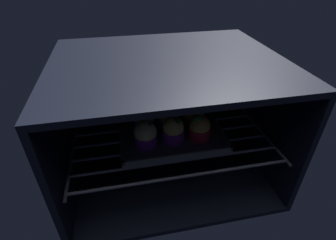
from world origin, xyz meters
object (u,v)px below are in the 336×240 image
muffin_row1_col2 (193,114)px  muffin_row2_col1 (164,104)px  muffin_row0_col0 (145,134)px  muffin_row1_col0 (144,118)px  muffin_row2_col2 (185,101)px  muffin_row0_col2 (199,128)px  muffin_row2_col0 (142,107)px  baking_tray (168,127)px  muffin_row1_col1 (166,116)px  muffin_row0_col1 (174,130)px

muffin_row1_col2 → muffin_row2_col1: size_ratio=0.98×
muffin_row0_col0 → muffin_row1_col0: (0.51, 7.20, 0.43)cm
muffin_row1_col0 → muffin_row2_col2: (13.99, 7.42, -0.28)cm
muffin_row1_col0 → muffin_row0_col2: bearing=-26.1°
muffin_row0_col2 → muffin_row2_col0: bearing=135.1°
baking_tray → muffin_row2_col2: muffin_row2_col2 is taller
muffin_row0_col2 → muffin_row1_col1: bearing=135.9°
baking_tray → muffin_row0_col2: muffin_row0_col2 is taller
muffin_row0_col1 → muffin_row1_col0: (-7.05, 6.80, 0.36)cm
muffin_row0_col0 → muffin_row1_col2: (14.94, 7.01, 0.03)cm
muffin_row1_col0 → muffin_row0_col0: bearing=-94.1°
muffin_row1_col1 → muffin_row2_col1: (0.44, 6.59, 0.29)cm
muffin_row1_col0 → muffin_row2_col2: bearing=27.9°
muffin_row1_col1 → muffin_row2_col2: (7.42, 6.99, 0.22)cm
muffin_row1_col0 → muffin_row2_col1: muffin_row1_col0 is taller
muffin_row1_col0 → muffin_row2_col0: bearing=88.5°
muffin_row0_col1 → muffin_row1_col2: size_ratio=0.98×
baking_tray → muffin_row0_col0: 11.22cm
baking_tray → muffin_row2_col0: (-6.80, 6.80, 3.79)cm
muffin_row1_col0 → muffin_row1_col1: bearing=3.8°
muffin_row0_col0 → muffin_row2_col1: (7.53, 14.22, 0.22)cm
muffin_row0_col1 → muffin_row2_col2: bearing=64.0°
muffin_row0_col0 → muffin_row1_col1: bearing=47.1°
muffin_row0_col0 → muffin_row2_col1: bearing=62.1°
baking_tray → muffin_row1_col2: bearing=-3.0°
muffin_row2_col1 → muffin_row2_col2: (6.98, 0.40, -0.07)cm
muffin_row0_col2 → muffin_row2_col2: muffin_row2_col2 is taller
muffin_row0_col2 → muffin_row2_col0: muffin_row2_col0 is taller
muffin_row2_col0 → muffin_row1_col1: bearing=-45.8°
muffin_row0_col2 → muffin_row2_col0: 19.79cm
muffin_row1_col2 → muffin_row2_col0: size_ratio=0.95×
muffin_row2_col1 → muffin_row2_col2: same height
muffin_row0_col1 → muffin_row1_col1: (-0.48, 7.24, -0.14)cm
baking_tray → muffin_row1_col1: (-0.41, 0.24, 3.79)cm
muffin_row0_col0 → muffin_row2_col2: 20.59cm
muffin_row0_col0 → muffin_row1_col2: 16.50cm
muffin_row0_col0 → muffin_row0_col1: 7.58cm
muffin_row1_col0 → muffin_row2_col0: 7.01cm
baking_tray → muffin_row1_col1: muffin_row1_col1 is taller
muffin_row1_col1 → muffin_row1_col2: bearing=-4.5°
baking_tray → muffin_row1_col0: bearing=-178.4°
muffin_row2_col2 → baking_tray: bearing=-134.1°
muffin_row0_col2 → muffin_row2_col1: 15.74cm
muffin_row2_col2 → muffin_row2_col0: bearing=-178.2°
muffin_row0_col2 → muffin_row1_col1: size_ratio=1.03×
baking_tray → muffin_row2_col1: 7.95cm
muffin_row0_col1 → muffin_row2_col0: (-6.87, 13.80, -0.13)cm
muffin_row0_col1 → muffin_row1_col1: bearing=93.8°
muffin_row0_col0 → muffin_row0_col2: (14.73, 0.23, -0.20)cm
muffin_row1_col2 → muffin_row1_col1: bearing=175.5°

